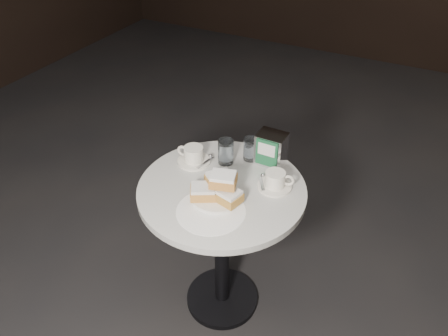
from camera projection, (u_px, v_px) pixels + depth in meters
ground at (222, 299)px, 2.25m from camera, size 7.00×7.00×0.00m
cafe_table at (222, 222)px, 1.92m from camera, size 0.70×0.70×0.74m
sugar_spill at (211, 211)px, 1.68m from camera, size 0.30×0.30×0.00m
beignet_plate at (218, 189)px, 1.71m from camera, size 0.23×0.23×0.13m
coffee_cup_left at (193, 156)px, 1.92m from camera, size 0.16×0.15×0.08m
coffee_cup_right at (275, 181)px, 1.78m from camera, size 0.18×0.18×0.07m
water_glass_left at (226, 152)px, 1.91m from camera, size 0.09×0.09×0.11m
water_glass_right at (251, 149)px, 1.93m from camera, size 0.08×0.08×0.10m
napkin_dispenser at (271, 149)px, 1.90m from camera, size 0.13×0.11×0.14m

